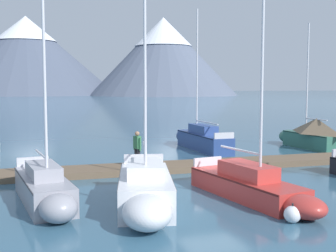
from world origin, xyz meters
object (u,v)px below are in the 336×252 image
Objects in this scene: sailboat_mid_dock_port at (146,191)px; sailboat_far_berth at (200,139)px; sailboat_mid_dock_starboard at (253,186)px; person_on_dock at (137,146)px; sailboat_second_berth at (45,188)px; sailboat_end_of_dock at (311,134)px; mooring_buoy_channel_marker at (292,214)px.

sailboat_far_berth reaches higher than sailboat_mid_dock_port.
sailboat_mid_dock_starboard is 6.92m from person_on_dock.
sailboat_end_of_dock is (17.62, 9.22, 0.35)m from sailboat_second_berth.
sailboat_end_of_dock reaches higher than sailboat_mid_dock_starboard.
mooring_buoy_channel_marker is (-0.18, -2.72, -0.26)m from sailboat_mid_dock_starboard.
mooring_buoy_channel_marker is (3.84, -2.80, -0.38)m from sailboat_mid_dock_port.
sailboat_end_of_dock is at bearing 46.22° from sailboat_mid_dock_starboard.
sailboat_second_berth reaches higher than person_on_dock.
sailboat_second_berth is 8.28m from mooring_buoy_channel_marker.
sailboat_far_berth is 16.01m from mooring_buoy_channel_marker.
mooring_buoy_channel_marker is at bearing -74.39° from person_on_dock.
person_on_dock is at bearing -132.26° from sailboat_far_berth.
sailboat_second_berth is 1.04× the size of sailboat_mid_dock_starboard.
sailboat_second_berth is 6.50m from person_on_dock.
person_on_dock is 9.45m from mooring_buoy_channel_marker.
sailboat_end_of_dock is at bearing 52.05° from mooring_buoy_channel_marker.
sailboat_mid_dock_port is at bearing 143.87° from mooring_buoy_channel_marker.
sailboat_end_of_dock is 17.27m from mooring_buoy_channel_marker.
sailboat_second_berth is 4.87× the size of person_on_dock.
sailboat_second_berth is 15.36m from sailboat_far_berth.
sailboat_end_of_dock is at bearing 27.62° from sailboat_second_berth.
person_on_dock is (-13.14, -4.56, 0.31)m from sailboat_end_of_dock.
sailboat_mid_dock_starboard is at bearing -66.83° from person_on_dock.
sailboat_second_berth is at bearing 147.94° from mooring_buoy_channel_marker.
sailboat_end_of_dock is at bearing 36.80° from sailboat_mid_dock_port.
sailboat_end_of_dock reaches higher than sailboat_mid_dock_port.
mooring_buoy_channel_marker is at bearing -127.95° from sailboat_end_of_dock.
sailboat_mid_dock_port is at bearing -101.83° from person_on_dock.
mooring_buoy_channel_marker is (-10.61, -13.61, -0.69)m from sailboat_end_of_dock.
sailboat_mid_dock_port is 4.02m from sailboat_mid_dock_starboard.
sailboat_mid_dock_port is at bearing -143.20° from sailboat_end_of_dock.
sailboat_mid_dock_port reaches higher than mooring_buoy_channel_marker.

